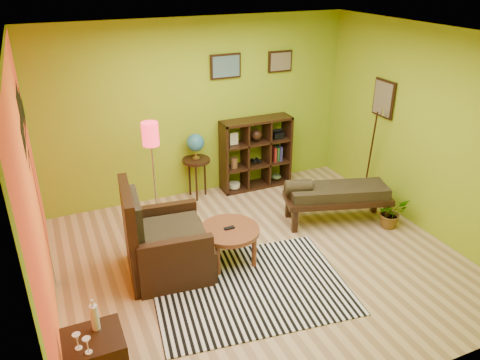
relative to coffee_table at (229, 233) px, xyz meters
name	(u,v)px	position (x,y,z in m)	size (l,w,h in m)	color
ground	(260,260)	(0.36, -0.17, -0.40)	(5.00, 5.00, 0.00)	tan
room_shell	(255,129)	(0.26, -0.16, 1.40)	(5.04, 4.54, 2.82)	#89A918
zebra_rug	(250,287)	(0.00, -0.62, -0.40)	(2.25, 1.67, 0.01)	white
coffee_table	(229,233)	(0.00, 0.00, 0.00)	(0.77, 0.77, 0.49)	brown
armchair	(163,246)	(-0.83, 0.11, -0.04)	(1.08, 1.08, 1.19)	black
floor_lamp	(151,144)	(-0.63, 1.22, 0.88)	(0.24, 0.24, 1.58)	silver
globe_table	(196,150)	(0.21, 1.88, 0.42)	(0.45, 0.45, 1.09)	black
cube_shelf	(257,153)	(1.27, 1.86, 0.20)	(1.20, 0.35, 1.20)	black
bench	(335,194)	(1.78, 0.30, 0.05)	(1.62, 0.96, 0.71)	black
potted_plant	(390,215)	(2.46, -0.15, -0.22)	(0.43, 0.47, 0.37)	#26661E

